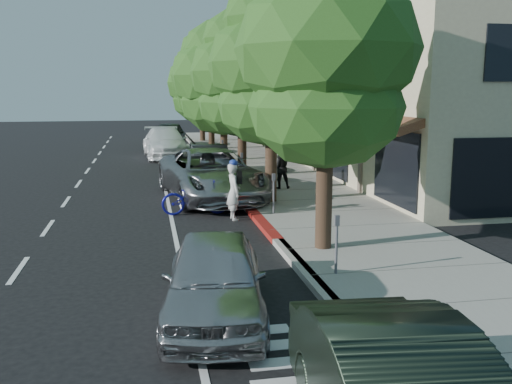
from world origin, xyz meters
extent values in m
plane|color=black|center=(0.00, 0.00, 0.00)|extent=(120.00, 120.00, 0.00)
cube|color=gray|center=(2.30, 8.00, 0.07)|extent=(4.60, 56.00, 0.15)
cube|color=#9E998E|center=(0.00, 8.00, 0.07)|extent=(0.30, 56.00, 0.15)
cube|color=maroon|center=(0.00, 1.00, 0.07)|extent=(0.32, 4.00, 0.15)
cube|color=beige|center=(9.60, 18.00, 3.50)|extent=(10.00, 36.00, 7.00)
cylinder|color=black|center=(0.90, -2.00, 1.39)|extent=(0.40, 0.40, 2.79)
ellipsoid|color=#264E17|center=(0.90, -2.00, 3.58)|extent=(3.73, 3.73, 2.99)
ellipsoid|color=#264E17|center=(0.90, -2.00, 4.94)|extent=(4.39, 4.39, 3.51)
cylinder|color=black|center=(0.90, 4.00, 1.37)|extent=(0.40, 0.40, 2.74)
ellipsoid|color=#264E17|center=(0.90, 4.00, 3.52)|extent=(3.70, 3.70, 2.96)
ellipsoid|color=#264E17|center=(0.90, 4.00, 4.85)|extent=(4.36, 4.36, 3.49)
ellipsoid|color=#264E17|center=(0.90, 4.00, 6.26)|extent=(3.27, 3.27, 2.61)
cylinder|color=black|center=(0.90, 10.00, 1.34)|extent=(0.40, 0.40, 2.67)
ellipsoid|color=#264E17|center=(0.90, 10.00, 3.43)|extent=(3.93, 3.93, 3.15)
ellipsoid|color=#264E17|center=(0.90, 10.00, 4.73)|extent=(4.63, 4.63, 3.70)
ellipsoid|color=#264E17|center=(0.90, 10.00, 6.10)|extent=(3.47, 3.47, 2.78)
cylinder|color=black|center=(0.90, 16.00, 1.32)|extent=(0.40, 0.40, 2.65)
ellipsoid|color=#264E17|center=(0.90, 16.00, 3.40)|extent=(4.81, 4.81, 3.85)
ellipsoid|color=#264E17|center=(0.90, 16.00, 4.69)|extent=(5.66, 5.66, 4.53)
ellipsoid|color=#264E17|center=(0.90, 16.00, 6.05)|extent=(4.25, 4.25, 3.40)
cylinder|color=black|center=(0.90, 22.00, 1.38)|extent=(0.40, 0.40, 2.76)
ellipsoid|color=#264E17|center=(0.90, 22.00, 3.54)|extent=(4.49, 4.49, 3.59)
ellipsoid|color=#264E17|center=(0.90, 22.00, 4.88)|extent=(5.29, 5.29, 4.23)
ellipsoid|color=#264E17|center=(0.90, 22.00, 6.30)|extent=(3.96, 3.96, 3.17)
cylinder|color=black|center=(0.90, 28.00, 1.26)|extent=(0.40, 0.40, 2.52)
ellipsoid|color=#264E17|center=(0.90, 28.00, 3.24)|extent=(4.49, 4.49, 3.59)
ellipsoid|color=#264E17|center=(0.90, 28.00, 4.47)|extent=(5.28, 5.28, 4.22)
ellipsoid|color=#264E17|center=(0.90, 28.00, 5.77)|extent=(3.96, 3.96, 3.17)
imported|color=silver|center=(-0.70, 2.06, 0.88)|extent=(0.50, 0.69, 1.76)
imported|color=navy|center=(-1.80, 3.00, 0.57)|extent=(2.16, 0.76, 1.14)
imported|color=#9A9A9E|center=(-0.99, 5.50, 0.92)|extent=(3.83, 6.91, 1.83)
imported|color=#222427|center=(-0.50, 10.39, 0.75)|extent=(1.68, 4.57, 1.49)
imported|color=white|center=(-2.19, 18.98, 0.86)|extent=(2.74, 6.03, 1.71)
imported|color=black|center=(-1.79, 23.92, 0.89)|extent=(2.74, 5.45, 1.78)
imported|color=#A5A5AA|center=(-2.20, -5.50, 0.73)|extent=(2.28, 4.48, 1.46)
imported|color=black|center=(1.80, 6.41, 0.97)|extent=(0.81, 0.64, 1.64)
camera|label=1|loc=(-3.30, -15.02, 4.00)|focal=40.00mm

